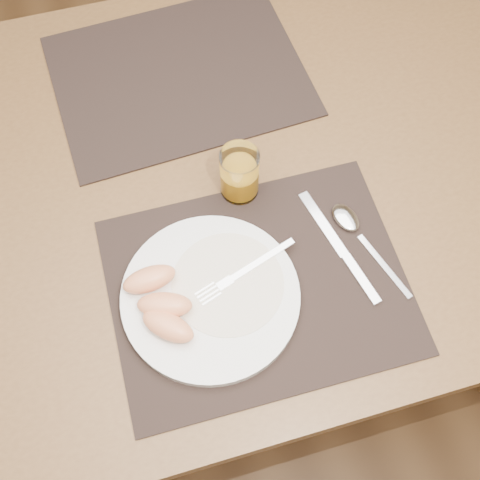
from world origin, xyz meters
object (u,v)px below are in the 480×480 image
knife (345,256)px  juice_glass (239,175)px  table (217,197)px  placemat_near (258,286)px  spoon (351,225)px  plate (210,297)px  fork (238,275)px  placemat_far (179,76)px

knife → juice_glass: bearing=127.3°
table → placemat_near: size_ratio=3.11×
knife → spoon: spoon is taller
spoon → placemat_near: bearing=-161.8°
plate → knife: plate is taller
knife → table: bearing=126.3°
fork → juice_glass: size_ratio=1.79×
fork → knife: (0.17, -0.01, -0.02)m
placemat_far → spoon: 0.43m
knife → juice_glass: size_ratio=2.29×
fork → juice_glass: bearing=73.4°
fork → placemat_far: bearing=89.1°
table → knife: (0.15, -0.21, 0.09)m
placemat_far → fork: size_ratio=2.63×
knife → juice_glass: (-0.13, 0.16, 0.04)m
placemat_far → juice_glass: (0.04, -0.27, 0.04)m
fork → knife: bearing=-2.7°
placemat_far → juice_glass: size_ratio=4.72×
table → juice_glass: bearing=-57.4°
fork → juice_glass: juice_glass is taller
placemat_near → plate: 0.08m
fork → spoon: (0.20, 0.04, -0.01)m
spoon → juice_glass: (-0.15, 0.12, 0.04)m
knife → plate: bearing=-177.3°
placemat_near → spoon: (0.17, 0.06, 0.01)m
fork → knife: fork is taller
placemat_near → placemat_far: bearing=92.7°
knife → spoon: bearing=59.7°
placemat_far → plate: bearing=-97.1°
plate → juice_glass: juice_glass is taller
juice_glass → fork: bearing=-106.6°
placemat_far → plate: 0.44m
placemat_near → fork: 0.04m
spoon → juice_glass: juice_glass is taller
table → knife: knife is taller
table → plate: plate is taller
table → placemat_near: placemat_near is taller
placemat_far → fork: fork is taller
placemat_near → fork: bearing=147.3°
plate → spoon: size_ratio=1.43×
plate → fork: (0.05, 0.02, 0.01)m
placemat_near → placemat_far: size_ratio=1.00×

